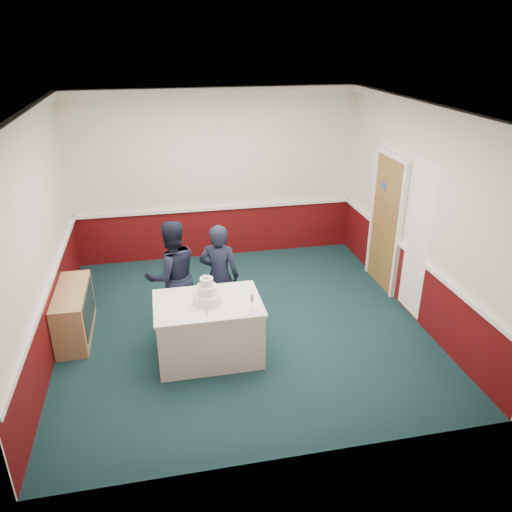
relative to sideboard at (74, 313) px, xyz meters
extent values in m
plane|color=#132A30|center=(2.28, -0.19, -0.35)|extent=(5.00, 5.00, 0.00)
cube|color=silver|center=(2.28, 2.29, 1.15)|extent=(5.00, 0.05, 3.00)
cube|color=silver|center=(-0.20, -0.19, 1.15)|extent=(0.05, 5.00, 3.00)
cube|color=silver|center=(4.75, -0.19, 1.15)|extent=(0.05, 5.00, 3.00)
cube|color=white|center=(2.28, -0.19, 2.62)|extent=(5.00, 5.00, 0.05)
cube|color=#4B0A0B|center=(2.28, 2.29, 0.10)|extent=(5.00, 0.02, 0.90)
cube|color=white|center=(2.28, 2.28, 0.57)|extent=(4.98, 0.05, 0.06)
cube|color=white|center=(2.28, 2.27, 2.58)|extent=(5.00, 0.08, 0.12)
cube|color=#9B6137|center=(4.74, 0.61, 0.70)|extent=(0.05, 0.90, 2.10)
cube|color=#234799|center=(4.71, 0.76, 1.27)|extent=(0.01, 0.12, 0.12)
cube|color=white|center=(4.70, -0.44, 0.85)|extent=(0.02, 0.60, 2.20)
cube|color=#A68151|center=(0.00, 0.00, 0.00)|extent=(0.40, 1.20, 0.70)
cube|color=black|center=(0.20, 0.00, 0.05)|extent=(0.01, 1.00, 0.50)
cube|color=white|center=(1.73, -0.84, 0.03)|extent=(1.28, 0.88, 0.76)
cube|color=white|center=(1.73, -0.84, 0.42)|extent=(1.32, 0.92, 0.04)
cylinder|color=white|center=(1.73, -0.84, 0.50)|extent=(0.34, 0.34, 0.12)
cylinder|color=silver|center=(1.73, -0.84, 0.45)|extent=(0.35, 0.35, 0.03)
cylinder|color=white|center=(1.73, -0.84, 0.61)|extent=(0.24, 0.24, 0.11)
cylinder|color=silver|center=(1.73, -0.84, 0.57)|extent=(0.25, 0.25, 0.02)
cylinder|color=white|center=(1.73, -0.84, 0.72)|extent=(0.16, 0.16, 0.10)
cylinder|color=silver|center=(1.73, -0.84, 0.68)|extent=(0.17, 0.17, 0.02)
sphere|color=#EDE5C9|center=(1.73, -0.84, 0.79)|extent=(0.03, 0.03, 0.03)
sphere|color=#EDE5C9|center=(1.76, -0.82, 0.79)|extent=(0.03, 0.03, 0.03)
sphere|color=#EDE5C9|center=(1.71, -0.81, 0.79)|extent=(0.03, 0.03, 0.03)
sphere|color=#EDE5C9|center=(1.75, -0.86, 0.79)|extent=(0.03, 0.03, 0.03)
sphere|color=#EDE5C9|center=(1.71, -0.85, 0.79)|extent=(0.03, 0.03, 0.03)
cube|color=silver|center=(1.70, -1.04, 0.44)|extent=(0.02, 0.22, 0.00)
cylinder|color=silver|center=(2.23, -1.12, 0.44)|extent=(0.05, 0.05, 0.01)
cylinder|color=silver|center=(2.23, -1.12, 0.49)|extent=(0.01, 0.01, 0.09)
cylinder|color=silver|center=(2.23, -1.12, 0.59)|extent=(0.04, 0.04, 0.11)
imported|color=black|center=(1.35, -0.03, 0.44)|extent=(0.91, 0.79, 1.58)
imported|color=black|center=(1.98, -0.09, 0.40)|extent=(0.64, 0.52, 1.51)
camera|label=1|loc=(1.24, -6.20, 3.49)|focal=35.00mm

